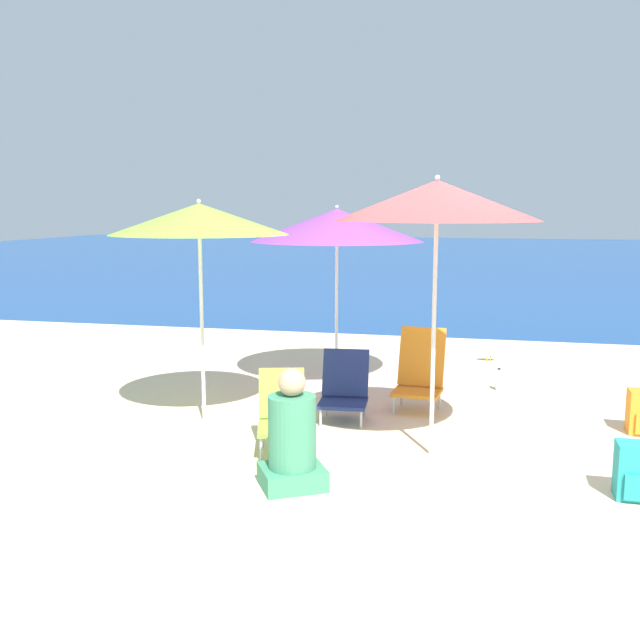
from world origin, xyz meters
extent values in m
plane|color=beige|center=(0.00, 0.00, 0.00)|extent=(60.00, 60.00, 0.00)
cube|color=#19478C|center=(0.00, 25.92, 0.00)|extent=(60.00, 40.00, 0.01)
cylinder|color=white|center=(-0.20, 0.21, 1.00)|extent=(0.04, 0.04, 2.00)
cone|color=red|center=(-0.20, 0.21, 2.17)|extent=(1.70, 1.70, 0.33)
sphere|color=white|center=(-0.20, 0.21, 2.35)|extent=(0.04, 0.04, 0.04)
cylinder|color=white|center=(-2.47, 0.66, 0.93)|extent=(0.04, 0.04, 1.85)
cone|color=#8ECC3D|center=(-2.47, 0.66, 2.00)|extent=(1.71, 1.71, 0.30)
sphere|color=white|center=(-2.47, 0.66, 2.17)|extent=(0.04, 0.04, 0.04)
cylinder|color=white|center=(-1.48, 2.39, 0.86)|extent=(0.04, 0.04, 1.72)
cone|color=purple|center=(-1.48, 2.39, 1.91)|extent=(2.01, 2.01, 0.38)
sphere|color=white|center=(-1.48, 2.39, 2.12)|extent=(0.04, 0.04, 0.04)
cylinder|color=silver|center=(-0.66, 1.32, 0.10)|extent=(0.02, 0.02, 0.20)
cylinder|color=silver|center=(-0.25, 1.28, 0.10)|extent=(0.02, 0.02, 0.20)
cylinder|color=silver|center=(-0.62, 1.71, 0.10)|extent=(0.02, 0.02, 0.20)
cylinder|color=silver|center=(-0.21, 1.67, 0.10)|extent=(0.02, 0.02, 0.20)
cube|color=orange|center=(-0.44, 1.49, 0.21)|extent=(0.52, 0.50, 0.04)
cube|color=orange|center=(-0.41, 1.72, 0.55)|extent=(0.50, 0.26, 0.61)
cylinder|color=silver|center=(-1.56, -0.32, 0.11)|extent=(0.02, 0.02, 0.22)
cylinder|color=silver|center=(-1.23, -0.23, 0.11)|extent=(0.02, 0.02, 0.22)
cylinder|color=silver|center=(-1.67, 0.08, 0.11)|extent=(0.02, 0.02, 0.22)
cylinder|color=silver|center=(-1.35, 0.17, 0.11)|extent=(0.02, 0.02, 0.22)
cube|color=#8ECC3D|center=(-1.45, -0.07, 0.24)|extent=(0.52, 0.58, 0.04)
cube|color=#8ECC3D|center=(-1.52, 0.16, 0.48)|extent=(0.43, 0.25, 0.44)
cylinder|color=silver|center=(-1.30, 0.77, 0.09)|extent=(0.02, 0.02, 0.17)
cylinder|color=silver|center=(-0.91, 0.80, 0.09)|extent=(0.02, 0.02, 0.17)
cylinder|color=silver|center=(-1.34, 1.15, 0.09)|extent=(0.02, 0.02, 0.17)
cylinder|color=silver|center=(-0.94, 1.18, 0.09)|extent=(0.02, 0.02, 0.17)
cube|color=navy|center=(-1.12, 0.98, 0.19)|extent=(0.50, 0.49, 0.04)
cube|color=navy|center=(-1.14, 1.20, 0.45)|extent=(0.48, 0.24, 0.47)
cube|color=#3F8C66|center=(-1.17, -0.76, 0.08)|extent=(0.61, 0.58, 0.16)
cylinder|color=#3F8C66|center=(-1.17, -0.76, 0.44)|extent=(0.36, 0.36, 0.56)
sphere|color=tan|center=(-1.17, -0.76, 0.82)|extent=(0.21, 0.21, 0.21)
cube|color=teal|center=(1.33, -0.40, 0.21)|extent=(0.29, 0.23, 0.42)
cube|color=teal|center=(1.33, -0.53, 0.12)|extent=(0.20, 0.03, 0.19)
cylinder|color=silver|center=(0.41, 2.59, 0.09)|extent=(0.07, 0.07, 0.19)
cylinder|color=silver|center=(0.41, 2.59, 0.22)|extent=(0.03, 0.03, 0.06)
cylinder|color=black|center=(0.41, 2.59, 0.26)|extent=(0.03, 0.03, 0.02)
cylinder|color=gold|center=(0.28, 4.22, 0.04)|extent=(0.01, 0.01, 0.07)
cylinder|color=gold|center=(0.33, 4.22, 0.04)|extent=(0.01, 0.01, 0.07)
ellipsoid|color=white|center=(0.31, 4.22, 0.14)|extent=(0.26, 0.11, 0.13)
sphere|color=white|center=(0.41, 4.22, 0.19)|extent=(0.07, 0.07, 0.07)
camera|label=1|loc=(0.19, -5.76, 2.11)|focal=40.00mm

